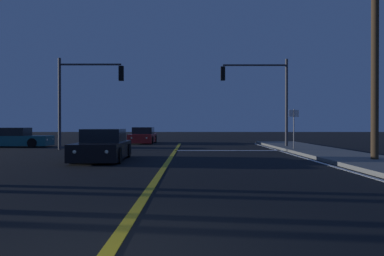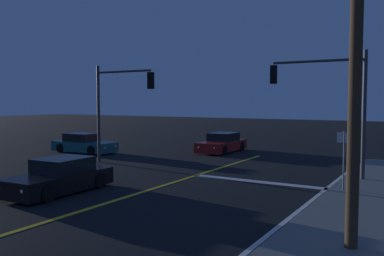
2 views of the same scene
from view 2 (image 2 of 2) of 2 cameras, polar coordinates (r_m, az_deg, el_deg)
name	(u,v)px [view 2 (image 2 of 2)]	position (r m, az deg, el deg)	size (l,w,h in m)	color
lane_line_center	(69,215)	(13.91, -16.62, -11.39)	(0.20, 32.64, 0.01)	gold
lane_line_edge_right	(249,250)	(10.47, 7.86, -16.37)	(0.16, 32.64, 0.01)	white
stop_bar	(259,182)	(18.79, 9.17, -7.33)	(6.37, 0.50, 0.01)	white
car_far_approaching_teal	(84,144)	(29.90, -14.71, -2.17)	(4.73, 1.95, 1.34)	#195960
car_parked_curb_red	(222,144)	(29.42, 4.18, -2.15)	(1.99, 4.69, 1.34)	maroon
car_side_waiting_black	(60,177)	(17.26, -17.79, -6.50)	(2.12, 4.53, 1.34)	black
traffic_signal_near_right	(328,94)	(19.95, 18.22, 4.48)	(4.40, 0.28, 5.84)	#38383D
traffic_signal_far_left	(117,98)	(23.90, -10.25, 4.11)	(4.03, 0.28, 5.65)	#38383D
utility_pole_right	(357,28)	(10.38, 21.74, 12.63)	(1.96, 0.29, 10.04)	#42301E
street_sign_corner	(344,152)	(17.07, 20.21, -3.08)	(0.56, 0.09, 2.44)	slate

